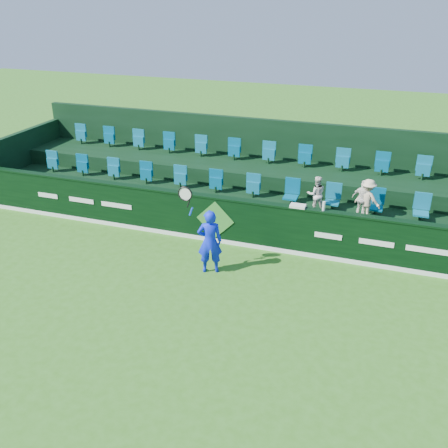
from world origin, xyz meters
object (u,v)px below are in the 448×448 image
at_px(tennis_player, 209,241).
at_px(spectator_right, 368,199).
at_px(drinks_bottle, 324,206).
at_px(spectator_left, 316,194).
at_px(towel, 298,206).
at_px(spectator_middle, 363,199).

bearing_deg(tennis_player, spectator_right, 38.23).
bearing_deg(drinks_bottle, spectator_left, 108.13).
height_order(spectator_right, towel, spectator_right).
bearing_deg(spectator_right, spectator_left, 20.97).
bearing_deg(spectator_right, spectator_middle, 20.97).
relative_size(spectator_middle, spectator_right, 0.96).
relative_size(tennis_player, spectator_middle, 2.14).
bearing_deg(tennis_player, spectator_left, 52.33).
xyz_separation_m(tennis_player, drinks_bottle, (2.50, 1.65, 0.62)).
height_order(tennis_player, spectator_middle, tennis_player).
distance_m(tennis_player, drinks_bottle, 3.06).
height_order(tennis_player, towel, tennis_player).
bearing_deg(spectator_left, towel, 56.00).
xyz_separation_m(spectator_right, towel, (-1.67, -1.12, 0.02)).
height_order(spectator_left, drinks_bottle, spectator_left).
relative_size(towel, drinks_bottle, 1.65).
distance_m(spectator_left, towel, 1.16).
bearing_deg(drinks_bottle, tennis_player, -146.67).
xyz_separation_m(towel, drinks_bottle, (0.66, 0.00, 0.09)).
distance_m(tennis_player, spectator_left, 3.52).
height_order(tennis_player, spectator_left, tennis_player).
xyz_separation_m(tennis_player, spectator_right, (3.51, 2.77, 0.51)).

